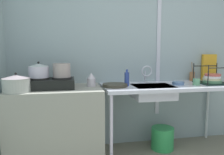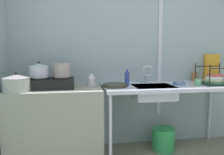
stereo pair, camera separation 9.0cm
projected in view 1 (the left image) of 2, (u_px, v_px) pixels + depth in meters
name	position (u px, v px, depth m)	size (l,w,h in m)	color
wall_back	(151.00, 48.00, 3.04)	(4.42, 0.10, 2.53)	#91A5A9
wall_metal_strip	(159.00, 38.00, 2.99)	(0.05, 0.01, 2.03)	silver
counter_concrete	(56.00, 124.00, 2.55)	(1.01, 0.63, 0.83)	gray
counter_sink	(167.00, 89.00, 2.76)	(1.56, 0.63, 0.83)	silver
stove	(51.00, 83.00, 2.49)	(0.50, 0.36, 0.12)	black
pot_on_left_burner	(39.00, 71.00, 2.45)	(0.22, 0.22, 0.17)	silver
pot_on_right_burner	(62.00, 70.00, 2.49)	(0.19, 0.19, 0.15)	#9E908C
pot_beside_stove	(16.00, 83.00, 2.26)	(0.27, 0.27, 0.20)	#9DA29B
percolator	(91.00, 80.00, 2.62)	(0.10, 0.10, 0.16)	silver
sink_basin	(153.00, 92.00, 2.68)	(0.47, 0.38, 0.15)	silver
faucet	(146.00, 72.00, 2.81)	(0.14, 0.08, 0.22)	silver
frying_pan	(115.00, 85.00, 2.60)	(0.29, 0.29, 0.03)	#383529
dish_rack	(212.00, 79.00, 2.84)	(0.35, 0.34, 0.24)	black
cup_by_rack	(196.00, 82.00, 2.70)	(0.08, 0.08, 0.08)	#5E9E71
small_bowl_on_drainboard	(178.00, 83.00, 2.74)	(0.14, 0.14, 0.04)	#5473A1
bottle_by_sink	(127.00, 79.00, 2.67)	(0.06, 0.06, 0.19)	navy
cereal_box	(209.00, 67.00, 3.13)	(0.19, 0.05, 0.35)	gold
utensil_jar	(192.00, 76.00, 3.09)	(0.07, 0.07, 0.25)	#9E663C
bucket_on_floor	(162.00, 138.00, 2.87)	(0.28, 0.28, 0.28)	green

